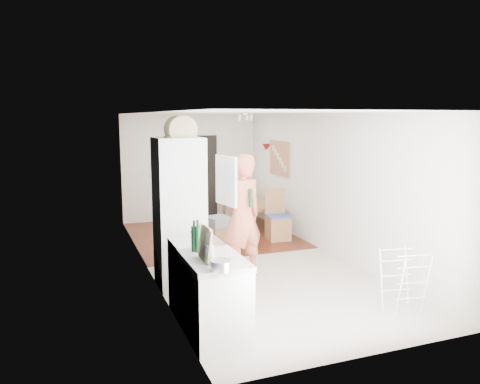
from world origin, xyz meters
TOP-DOWN VIEW (x-y plane):
  - room_shell at (0.00, 0.00)m, footprint 3.20×7.00m
  - floor at (0.00, 0.00)m, footprint 3.20×7.00m
  - wood_floor_overlay at (0.00, 1.85)m, footprint 3.20×3.30m
  - sage_wall_panel at (-1.59, -2.00)m, footprint 0.02×3.00m
  - tile_splashback at (-1.59, -2.55)m, footprint 0.02×1.90m
  - doorway_recess at (0.20, 3.48)m, footprint 0.90×0.04m
  - base_cabinet at (-1.30, -2.55)m, footprint 0.60×0.90m
  - worktop at (-1.30, -2.55)m, footprint 0.62×0.92m
  - range_cooker at (-1.30, -1.80)m, footprint 0.60×0.60m
  - cooker_top at (-1.30, -1.80)m, footprint 0.60×0.60m
  - fridge_housing at (-1.27, -0.78)m, footprint 0.66×0.66m
  - fridge_door at (-0.66, -1.08)m, footprint 0.14×0.56m
  - fridge_interior at (-0.96, -0.78)m, footprint 0.02×0.52m
  - pinboard at (1.58, 1.90)m, footprint 0.03×0.90m
  - pinboard_frame at (1.57, 1.90)m, footprint 0.00×0.94m
  - wall_sconce at (1.54, 2.55)m, footprint 0.18×0.18m
  - person at (-0.30, -0.75)m, footprint 0.92×0.71m
  - dining_table at (1.07, 2.24)m, footprint 0.78×1.38m
  - dining_chair at (1.13, 1.00)m, footprint 0.46×0.46m
  - stool at (-0.19, 0.75)m, footprint 0.40×0.40m
  - grey_drape at (-0.19, 0.77)m, footprint 0.49×0.49m
  - drying_rack at (1.10, -2.74)m, footprint 0.47×0.44m
  - bread_bin at (-1.24, -0.82)m, footprint 0.48×0.46m
  - red_casserole at (-1.26, -1.94)m, footprint 0.28×0.28m
  - steel_pan at (-1.36, -2.98)m, footprint 0.26×0.26m
  - held_bottle at (-0.22, -0.91)m, footprint 0.06×0.06m
  - bottle_a at (-1.44, -2.24)m, footprint 0.08×0.08m
  - bottle_b at (-1.41, -2.27)m, footprint 0.09×0.09m
  - bottle_c at (-1.40, -2.76)m, footprint 0.10×0.10m
  - pepper_mill_front at (-1.40, -2.03)m, footprint 0.06×0.06m
  - pepper_mill_back at (-1.34, -2.18)m, footprint 0.08×0.08m
  - chopping_boards at (-1.42, -2.62)m, footprint 0.09×0.28m

SIDE VIEW (x-z plane):
  - floor at x=0.00m, z-range -0.01..0.01m
  - wood_floor_overlay at x=0.00m, z-range 0.00..0.01m
  - stool at x=-0.19m, z-range 0.00..0.45m
  - dining_table at x=1.07m, z-range 0.00..0.48m
  - drying_rack at x=1.10m, z-range 0.00..0.81m
  - base_cabinet at x=-1.30m, z-range 0.00..0.86m
  - range_cooker at x=-1.30m, z-range 0.00..0.88m
  - dining_chair at x=1.13m, z-range 0.00..1.01m
  - grey_drape at x=-0.19m, z-range 0.45..0.63m
  - worktop at x=-1.30m, z-range 0.86..0.92m
  - cooker_top at x=-1.30m, z-range 0.88..0.92m
  - steel_pan at x=-1.36m, z-range 0.92..1.03m
  - doorway_recess at x=0.20m, z-range 0.00..2.00m
  - red_casserole at x=-1.26m, z-range 0.92..1.08m
  - bottle_c at x=-1.40m, z-range 0.92..1.12m
  - pepper_mill_front at x=-1.40m, z-range 0.92..1.12m
  - pepper_mill_back at x=-1.34m, z-range 0.92..1.16m
  - bottle_a at x=-1.44m, z-range 0.92..1.21m
  - bottle_b at x=-1.41m, z-range 0.92..1.22m
  - fridge_housing at x=-1.27m, z-range 0.00..2.15m
  - chopping_boards at x=-1.42m, z-range 0.92..1.29m
  - person at x=-0.30m, z-range 0.00..2.23m
  - tile_splashback at x=-1.59m, z-range 0.90..1.40m
  - held_bottle at x=-0.22m, z-range 1.11..1.38m
  - room_shell at x=0.00m, z-range 0.00..2.50m
  - fridge_door at x=-0.66m, z-range 1.20..1.90m
  - fridge_interior at x=-0.96m, z-range 1.22..1.88m
  - pinboard at x=1.58m, z-range 1.20..1.90m
  - pinboard_frame at x=1.57m, z-range 1.18..1.92m
  - wall_sconce at x=1.54m, z-range 1.67..1.83m
  - sage_wall_panel at x=-1.59m, z-range 1.20..2.50m
  - bread_bin at x=-1.24m, z-range 2.15..2.37m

